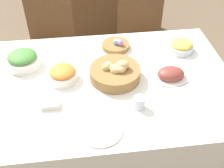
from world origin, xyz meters
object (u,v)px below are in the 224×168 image
at_px(green_salad_bowl, 23,60).
at_px(fork, 74,133).
at_px(dinner_plate, 101,130).
at_px(egg_basket, 116,45).
at_px(spoon, 133,127).
at_px(chair_far_right, 140,37).
at_px(knife, 127,127).
at_px(carrot_bowl, 63,74).
at_px(sideboard, 111,0).
at_px(bread_basket, 115,72).
at_px(chair_far_left, 52,43).
at_px(ham_platter, 171,75).
at_px(drinking_cup, 139,102).
at_px(pineapple_bowl, 181,46).
at_px(butter_dish, 50,104).

bearing_deg(green_salad_bowl, fork, -62.82).
bearing_deg(dinner_plate, egg_basket, 76.21).
distance_m(green_salad_bowl, spoon, 0.87).
xyz_separation_m(chair_far_right, spoon, (-0.32, -1.30, 0.28)).
height_order(dinner_plate, knife, dinner_plate).
height_order(chair_far_right, carrot_bowl, chair_far_right).
height_order(sideboard, egg_basket, sideboard).
bearing_deg(green_salad_bowl, bread_basket, -18.85).
distance_m(bread_basket, fork, 0.49).
bearing_deg(chair_far_left, ham_platter, -46.16).
distance_m(bread_basket, ham_platter, 0.35).
relative_size(green_salad_bowl, drinking_cup, 2.99).
relative_size(chair_far_right, pineapple_bowl, 5.26).
relative_size(chair_far_left, green_salad_bowl, 4.34).
distance_m(egg_basket, butter_dish, 0.70).
relative_size(sideboard, bread_basket, 3.61).
distance_m(chair_far_right, egg_basket, 0.70).
xyz_separation_m(sideboard, ham_platter, (0.15, -1.86, 0.34)).
height_order(sideboard, knife, sideboard).
distance_m(carrot_bowl, green_salad_bowl, 0.31).
bearing_deg(sideboard, egg_basket, -95.38).
xyz_separation_m(green_salad_bowl, spoon, (0.62, -0.61, -0.05)).
xyz_separation_m(egg_basket, spoon, (-0.01, -0.74, -0.02)).
xyz_separation_m(chair_far_right, green_salad_bowl, (-0.94, -0.69, 0.32)).
height_order(chair_far_left, drinking_cup, chair_far_left).
distance_m(pineapple_bowl, green_salad_bowl, 1.08).
relative_size(pineapple_bowl, dinner_plate, 0.79).
bearing_deg(spoon, chair_far_right, 72.86).
distance_m(ham_platter, drinking_cup, 0.34).
distance_m(knife, butter_dish, 0.45).
bearing_deg(sideboard, green_salad_bowl, -115.61).
bearing_deg(chair_far_left, drinking_cup, -61.17).
xyz_separation_m(ham_platter, spoon, (-0.31, -0.37, -0.02)).
distance_m(chair_far_left, sideboard, 1.13).
bearing_deg(carrot_bowl, fork, -82.94).
distance_m(green_salad_bowl, fork, 0.69).
xyz_separation_m(ham_platter, butter_dish, (-0.74, -0.16, -0.01)).
bearing_deg(carrot_bowl, sideboard, 73.90).
height_order(pineapple_bowl, dinner_plate, pineapple_bowl).
bearing_deg(bread_basket, fork, -123.48).
distance_m(dinner_plate, spoon, 0.17).
height_order(egg_basket, green_salad_bowl, green_salad_bowl).
bearing_deg(chair_far_left, dinner_plate, -72.67).
height_order(ham_platter, fork, ham_platter).
relative_size(sideboard, drinking_cup, 15.55).
bearing_deg(ham_platter, sideboard, 94.74).
height_order(egg_basket, spoon, egg_basket).
distance_m(ham_platter, spoon, 0.48).
relative_size(pineapple_bowl, green_salad_bowl, 0.83).
distance_m(dinner_plate, fork, 0.14).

